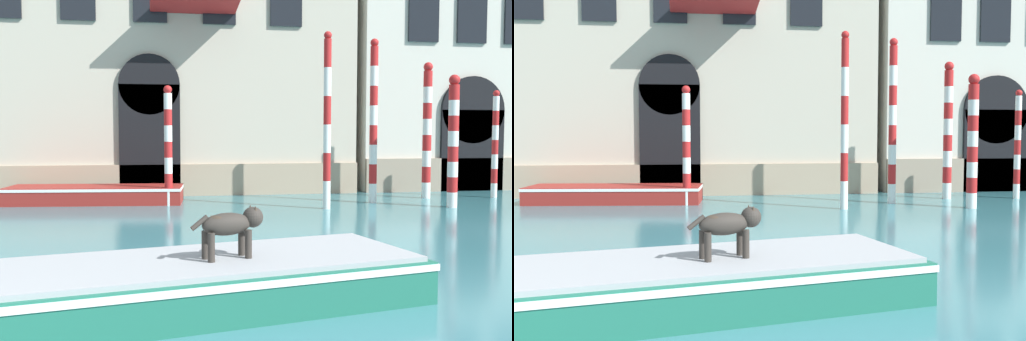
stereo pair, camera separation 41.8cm
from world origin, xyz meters
TOP-DOWN VIEW (x-y plane):
  - palazzo_right at (14.36, 19.53)m, footprint 10.95×6.13m
  - boat_foreground at (1.87, 4.28)m, footprint 6.73×3.23m
  - dog_on_deck at (2.78, 4.36)m, footprint 0.90×0.45m
  - boat_moored_near_palazzo at (0.22, 15.02)m, footprint 5.08×2.08m
  - mooring_pole_0 at (2.27, 14.13)m, footprint 0.23×0.23m
  - mooring_pole_1 at (6.40, 12.68)m, footprint 0.21×0.21m
  - mooring_pole_2 at (12.30, 14.40)m, footprint 0.20×0.20m
  - mooring_pole_3 at (9.84, 12.41)m, footprint 0.29×0.29m
  - mooring_pole_4 at (10.14, 14.61)m, footprint 0.28×0.28m
  - mooring_pole_5 at (8.09, 13.75)m, footprint 0.23×0.23m

SIDE VIEW (x-z plane):
  - boat_moored_near_palazzo at x=0.22m, z-range 0.01..0.51m
  - boat_foreground at x=1.87m, z-range 0.02..0.59m
  - dog_on_deck at x=2.78m, z-range 0.67..1.28m
  - mooring_pole_2 at x=12.30m, z-range 0.02..3.34m
  - mooring_pole_0 at x=2.27m, z-range 0.02..3.34m
  - mooring_pole_3 at x=9.84m, z-range 0.02..3.60m
  - mooring_pole_4 at x=10.14m, z-range 0.02..4.18m
  - mooring_pole_1 at x=6.40m, z-range 0.02..4.69m
  - mooring_pole_5 at x=8.09m, z-range 0.02..4.71m
  - palazzo_right at x=14.36m, z-range -0.02..13.44m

